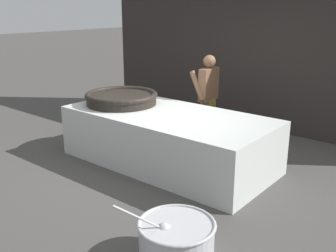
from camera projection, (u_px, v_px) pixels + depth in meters
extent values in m
plane|color=#474442|center=(168.00, 163.00, 6.42)|extent=(60.00, 60.00, 0.00)
cube|color=#2D2826|center=(254.00, 49.00, 7.99)|extent=(7.34, 0.24, 3.20)
cube|color=silver|center=(168.00, 138.00, 6.30)|extent=(3.35, 1.60, 0.84)
cylinder|color=black|center=(122.00, 99.00, 6.74)|extent=(1.20, 1.20, 0.16)
torus|color=black|center=(121.00, 95.00, 6.72)|extent=(1.24, 1.24, 0.10)
cylinder|color=brown|center=(205.00, 122.00, 7.28)|extent=(0.12, 0.12, 0.79)
cylinder|color=brown|center=(210.00, 119.00, 7.42)|extent=(0.12, 0.12, 0.79)
cube|color=olive|center=(208.00, 112.00, 7.30)|extent=(0.20, 0.25, 0.52)
cube|color=brown|center=(209.00, 84.00, 7.15)|extent=(0.18, 0.49, 0.59)
cylinder|color=brown|center=(197.00, 86.00, 7.01)|extent=(0.33, 0.12, 0.54)
cylinder|color=brown|center=(211.00, 82.00, 7.39)|extent=(0.33, 0.12, 0.54)
sphere|color=brown|center=(209.00, 61.00, 7.02)|extent=(0.22, 0.22, 0.22)
cylinder|color=#B7B7BC|center=(176.00, 243.00, 3.90)|extent=(0.75, 0.75, 0.41)
torus|color=#B7B7BC|center=(177.00, 224.00, 3.84)|extent=(0.79, 0.79, 0.04)
cylinder|color=tan|center=(177.00, 234.00, 3.88)|extent=(0.66, 0.66, 0.10)
sphere|color=#B7B7BC|center=(164.00, 229.00, 3.81)|extent=(0.13, 0.13, 0.13)
cylinder|color=#B7B7BC|center=(139.00, 218.00, 3.68)|extent=(0.28, 0.44, 0.36)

